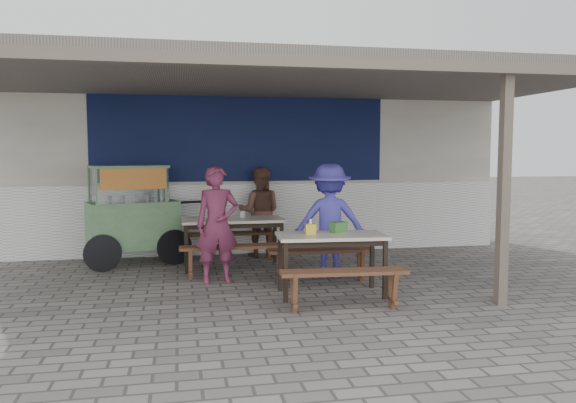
{
  "coord_description": "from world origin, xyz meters",
  "views": [
    {
      "loc": [
        -1.25,
        -6.64,
        1.74
      ],
      "look_at": [
        0.21,
        0.9,
        1.07
      ],
      "focal_mm": 35.0,
      "sensor_mm": 36.0,
      "label": 1
    }
  ],
  "objects_px": {
    "table_left": "(233,224)",
    "bench_left_wall": "(229,239)",
    "patron_street_side": "(217,225)",
    "patron_right_table": "(329,221)",
    "donation_box": "(338,227)",
    "condiment_bowl": "(210,217)",
    "tissue_box": "(311,229)",
    "patron_wall_side": "(260,212)",
    "condiment_jar": "(242,214)",
    "bench_left_street": "(238,253)",
    "vendor_cart": "(132,211)",
    "table_right": "(331,241)",
    "bench_right_wall": "(320,257)",
    "bench_right_street": "(344,280)"
  },
  "relations": [
    {
      "from": "table_left",
      "to": "bench_left_wall",
      "type": "distance_m",
      "value": 0.72
    },
    {
      "from": "patron_street_side",
      "to": "patron_right_table",
      "type": "xyz_separation_m",
      "value": [
        1.56,
        0.04,
        0.01
      ]
    },
    {
      "from": "donation_box",
      "to": "condiment_bowl",
      "type": "bearing_deg",
      "value": 128.86
    },
    {
      "from": "table_left",
      "to": "tissue_box",
      "type": "xyz_separation_m",
      "value": [
        0.78,
        -1.78,
        0.14
      ]
    },
    {
      "from": "patron_street_side",
      "to": "patron_wall_side",
      "type": "bearing_deg",
      "value": 60.48
    },
    {
      "from": "patron_street_side",
      "to": "condiment_bowl",
      "type": "xyz_separation_m",
      "value": [
        -0.04,
        1.05,
        -0.01
      ]
    },
    {
      "from": "donation_box",
      "to": "patron_wall_side",
      "type": "bearing_deg",
      "value": 103.39
    },
    {
      "from": "tissue_box",
      "to": "condiment_jar",
      "type": "distance_m",
      "value": 2.03
    },
    {
      "from": "bench_left_street",
      "to": "condiment_bowl",
      "type": "height_order",
      "value": "condiment_bowl"
    },
    {
      "from": "bench_left_street",
      "to": "vendor_cart",
      "type": "height_order",
      "value": "vendor_cart"
    },
    {
      "from": "table_right",
      "to": "vendor_cart",
      "type": "bearing_deg",
      "value": 139.91
    },
    {
      "from": "table_left",
      "to": "bench_left_street",
      "type": "relative_size",
      "value": 0.94
    },
    {
      "from": "bench_right_wall",
      "to": "vendor_cart",
      "type": "relative_size",
      "value": 0.78
    },
    {
      "from": "bench_right_wall",
      "to": "condiment_jar",
      "type": "bearing_deg",
      "value": 128.23
    },
    {
      "from": "bench_right_street",
      "to": "condiment_bowl",
      "type": "height_order",
      "value": "condiment_bowl"
    },
    {
      "from": "table_right",
      "to": "condiment_bowl",
      "type": "bearing_deg",
      "value": 128.04
    },
    {
      "from": "bench_left_street",
      "to": "table_left",
      "type": "bearing_deg",
      "value": 90.0
    },
    {
      "from": "condiment_jar",
      "to": "vendor_cart",
      "type": "bearing_deg",
      "value": 165.93
    },
    {
      "from": "table_left",
      "to": "condiment_jar",
      "type": "xyz_separation_m",
      "value": [
        0.16,
        0.15,
        0.13
      ]
    },
    {
      "from": "bench_left_wall",
      "to": "patron_wall_side",
      "type": "distance_m",
      "value": 0.72
    },
    {
      "from": "bench_left_street",
      "to": "condiment_jar",
      "type": "height_order",
      "value": "condiment_jar"
    },
    {
      "from": "bench_right_wall",
      "to": "patron_right_table",
      "type": "height_order",
      "value": "patron_right_table"
    },
    {
      "from": "bench_right_street",
      "to": "patron_wall_side",
      "type": "relative_size",
      "value": 0.95
    },
    {
      "from": "condiment_jar",
      "to": "donation_box",
      "type": "bearing_deg",
      "value": -61.99
    },
    {
      "from": "table_left",
      "to": "bench_right_street",
      "type": "xyz_separation_m",
      "value": [
        0.98,
        -2.53,
        -0.34
      ]
    },
    {
      "from": "bench_left_street",
      "to": "condiment_jar",
      "type": "bearing_deg",
      "value": 78.42
    },
    {
      "from": "bench_right_street",
      "to": "condiment_bowl",
      "type": "relative_size",
      "value": 7.88
    },
    {
      "from": "vendor_cart",
      "to": "patron_street_side",
      "type": "height_order",
      "value": "patron_street_side"
    },
    {
      "from": "tissue_box",
      "to": "condiment_bowl",
      "type": "height_order",
      "value": "tissue_box"
    },
    {
      "from": "donation_box",
      "to": "bench_right_street",
      "type": "bearing_deg",
      "value": -101.73
    },
    {
      "from": "table_left",
      "to": "bench_right_wall",
      "type": "xyz_separation_m",
      "value": [
        1.07,
        -1.16,
        -0.34
      ]
    },
    {
      "from": "bench_right_street",
      "to": "condiment_jar",
      "type": "relative_size",
      "value": 14.66
    },
    {
      "from": "vendor_cart",
      "to": "bench_left_street",
      "type": "bearing_deg",
      "value": -56.79
    },
    {
      "from": "patron_wall_side",
      "to": "patron_right_table",
      "type": "xyz_separation_m",
      "value": [
        0.73,
        -1.75,
        0.05
      ]
    },
    {
      "from": "vendor_cart",
      "to": "donation_box",
      "type": "height_order",
      "value": "vendor_cart"
    },
    {
      "from": "bench_right_street",
      "to": "tissue_box",
      "type": "bearing_deg",
      "value": 108.51
    },
    {
      "from": "bench_left_street",
      "to": "patron_street_side",
      "type": "bearing_deg",
      "value": -138.09
    },
    {
      "from": "table_left",
      "to": "table_right",
      "type": "distance_m",
      "value": 2.11
    },
    {
      "from": "bench_left_street",
      "to": "patron_street_side",
      "type": "height_order",
      "value": "patron_street_side"
    },
    {
      "from": "bench_right_wall",
      "to": "condiment_bowl",
      "type": "height_order",
      "value": "condiment_bowl"
    },
    {
      "from": "table_left",
      "to": "tissue_box",
      "type": "relative_size",
      "value": 12.1
    },
    {
      "from": "bench_left_wall",
      "to": "condiment_jar",
      "type": "distance_m",
      "value": 0.69
    },
    {
      "from": "bench_right_wall",
      "to": "patron_right_table",
      "type": "distance_m",
      "value": 0.58
    },
    {
      "from": "vendor_cart",
      "to": "donation_box",
      "type": "distance_m",
      "value": 3.51
    },
    {
      "from": "table_left",
      "to": "patron_street_side",
      "type": "xyz_separation_m",
      "value": [
        -0.29,
        -0.92,
        0.11
      ]
    },
    {
      "from": "bench_right_street",
      "to": "donation_box",
      "type": "height_order",
      "value": "donation_box"
    },
    {
      "from": "table_right",
      "to": "condiment_bowl",
      "type": "distance_m",
      "value": 2.41
    },
    {
      "from": "vendor_cart",
      "to": "bench_right_wall",
      "type": "bearing_deg",
      "value": -51.93
    },
    {
      "from": "vendor_cart",
      "to": "patron_wall_side",
      "type": "bearing_deg",
      "value": -9.43
    },
    {
      "from": "bench_left_wall",
      "to": "bench_right_street",
      "type": "relative_size",
      "value": 1.13
    }
  ]
}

